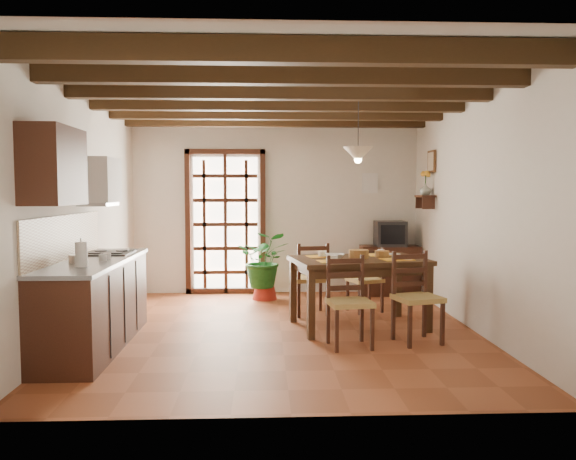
{
  "coord_description": "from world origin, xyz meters",
  "views": [
    {
      "loc": [
        -0.19,
        -6.43,
        1.63
      ],
      "look_at": [
        0.1,
        0.4,
        1.15
      ],
      "focal_mm": 35.0,
      "sensor_mm": 36.0,
      "label": 1
    }
  ],
  "objects": [
    {
      "name": "counter_items",
      "position": [
        -1.95,
        -0.51,
        0.96
      ],
      "size": [
        0.5,
        1.43,
        0.25
      ],
      "color": "black",
      "rests_on": "kitchen_counter"
    },
    {
      "name": "upper_cabinet",
      "position": [
        -2.08,
        -1.3,
        1.85
      ],
      "size": [
        0.35,
        0.8,
        0.7
      ],
      "primitive_type": "cube",
      "color": "#331910",
      "rests_on": "room_shell"
    },
    {
      "name": "chair_far_left",
      "position": [
        0.41,
        0.85,
        0.3
      ],
      "size": [
        0.5,
        0.48,
        0.96
      ],
      "rotation": [
        0.0,
        0.0,
        3.29
      ],
      "color": "#AC8D49",
      "rests_on": "ground_plane"
    },
    {
      "name": "chair_far_right",
      "position": [
        1.17,
        0.99,
        0.27
      ],
      "size": [
        0.51,
        0.5,
        0.87
      ],
      "rotation": [
        0.0,
        0.0,
        3.5
      ],
      "color": "#AC8D49",
      "rests_on": "ground_plane"
    },
    {
      "name": "pendant_lamp",
      "position": [
        0.93,
        0.25,
        2.08
      ],
      "size": [
        0.36,
        0.36,
        0.84
      ],
      "color": "black",
      "rests_on": "room_shell"
    },
    {
      "name": "french_door",
      "position": [
        -0.8,
        2.45,
        1.18
      ],
      "size": [
        1.26,
        0.11,
        2.32
      ],
      "color": "white",
      "rests_on": "ground_plane"
    },
    {
      "name": "table_setting",
      "position": [
        0.93,
        0.15,
        0.94
      ],
      "size": [
        1.11,
        0.74,
        0.1
      ],
      "rotation": [
        0.0,
        0.0,
        0.18
      ],
      "color": "gold",
      "rests_on": "dining_table"
    },
    {
      "name": "sideboard",
      "position": [
        1.78,
        2.23,
        0.39
      ],
      "size": [
        0.92,
        0.43,
        0.77
      ],
      "primitive_type": "cube",
      "rotation": [
        0.0,
        0.0,
        -0.02
      ],
      "color": "#331910",
      "rests_on": "ground_plane"
    },
    {
      "name": "potted_plant",
      "position": [
        -0.19,
        1.92,
        0.57
      ],
      "size": [
        2.15,
        1.9,
        2.19
      ],
      "primitive_type": "imported",
      "rotation": [
        0.0,
        0.0,
        -0.11
      ],
      "color": "#144C19",
      "rests_on": "ground_plane"
    },
    {
      "name": "fuse_box",
      "position": [
        1.5,
        2.48,
        1.75
      ],
      "size": [
        0.25,
        0.03,
        0.32
      ],
      "primitive_type": "cube",
      "color": "white",
      "rests_on": "room_shell"
    },
    {
      "name": "chair_near_right",
      "position": [
        1.44,
        -0.55,
        0.3
      ],
      "size": [
        0.54,
        0.53,
        0.97
      ],
      "rotation": [
        0.0,
        0.0,
        0.25
      ],
      "color": "#AC8D49",
      "rests_on": "ground_plane"
    },
    {
      "name": "ground_plane",
      "position": [
        0.0,
        0.0,
        0.0
      ],
      "size": [
        5.0,
        5.0,
        0.0
      ],
      "primitive_type": "plane",
      "color": "brown"
    },
    {
      "name": "plant_pot",
      "position": [
        -0.19,
        1.92,
        0.11
      ],
      "size": [
        0.38,
        0.38,
        0.23
      ],
      "primitive_type": "cone",
      "color": "maroon",
      "rests_on": "ground_plane"
    },
    {
      "name": "room_shell",
      "position": [
        0.0,
        0.0,
        1.82
      ],
      "size": [
        4.52,
        5.02,
        2.81
      ],
      "color": "silver",
      "rests_on": "ground_plane"
    },
    {
      "name": "chair_near_left",
      "position": [
        0.69,
        -0.69,
        0.3
      ],
      "size": [
        0.49,
        0.47,
        0.94
      ],
      "rotation": [
        0.0,
        0.0,
        0.13
      ],
      "color": "#AC8D49",
      "rests_on": "ground_plane"
    },
    {
      "name": "table_bowl",
      "position": [
        0.65,
        0.15,
        0.86
      ],
      "size": [
        0.23,
        0.23,
        0.05
      ],
      "primitive_type": "imported",
      "rotation": [
        0.0,
        0.0,
        0.09
      ],
      "color": "white",
      "rests_on": "dining_table"
    },
    {
      "name": "ceiling_beams",
      "position": [
        0.0,
        0.0,
        2.69
      ],
      "size": [
        4.5,
        4.34,
        0.2
      ],
      "color": "black",
      "rests_on": "room_shell"
    },
    {
      "name": "wall_shelf",
      "position": [
        2.14,
        1.6,
        1.51
      ],
      "size": [
        0.2,
        0.42,
        0.2
      ],
      "color": "#331910",
      "rests_on": "room_shell"
    },
    {
      "name": "framed_picture",
      "position": [
        2.22,
        1.6,
        2.05
      ],
      "size": [
        0.03,
        0.32,
        0.32
      ],
      "color": "brown",
      "rests_on": "room_shell"
    },
    {
      "name": "range_hood",
      "position": [
        -2.05,
        -0.05,
        1.73
      ],
      "size": [
        0.38,
        0.6,
        0.54
      ],
      "color": "white",
      "rests_on": "room_shell"
    },
    {
      "name": "shelf_vase",
      "position": [
        2.14,
        1.6,
        1.65
      ],
      "size": [
        0.15,
        0.15,
        0.15
      ],
      "primitive_type": "imported",
      "color": "#B2BFB2",
      "rests_on": "wall_shelf"
    },
    {
      "name": "crt_tv",
      "position": [
        1.78,
        2.22,
        0.96
      ],
      "size": [
        0.47,
        0.43,
        0.39
      ],
      "rotation": [
        0.0,
        0.0,
        -0.02
      ],
      "color": "black",
      "rests_on": "sideboard"
    },
    {
      "name": "kitchen_counter",
      "position": [
        -1.96,
        -0.6,
        0.47
      ],
      "size": [
        0.64,
        2.25,
        1.38
      ],
      "color": "#331910",
      "rests_on": "ground_plane"
    },
    {
      "name": "shelf_flowers",
      "position": [
        2.14,
        1.6,
        1.86
      ],
      "size": [
        0.14,
        0.14,
        0.36
      ],
      "color": "gold",
      "rests_on": "shelf_vase"
    },
    {
      "name": "dining_table",
      "position": [
        0.93,
        0.15,
        0.72
      ],
      "size": [
        1.68,
        1.24,
        0.83
      ],
      "rotation": [
        0.0,
        0.0,
        0.18
      ],
      "color": "#392312",
      "rests_on": "ground_plane"
    }
  ]
}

